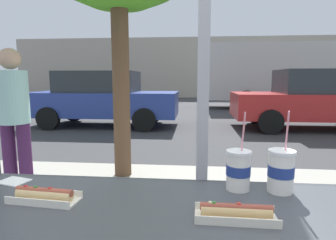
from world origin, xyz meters
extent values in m
plane|color=#38383A|center=(0.00, 8.00, 0.00)|extent=(60.00, 60.00, 0.00)
cube|color=#9E998E|center=(0.00, 1.60, 0.05)|extent=(16.00, 2.80, 0.10)
cube|color=#2A2C30|center=(0.00, 0.03, 0.96)|extent=(2.13, 0.02, 0.02)
cube|color=#9E9EA3|center=(0.00, 0.08, 1.68)|extent=(0.05, 0.08, 1.41)
cube|color=#A89E8E|center=(0.00, 20.94, 2.24)|extent=(28.00, 1.20, 4.49)
cylinder|color=silver|center=(0.30, -0.06, 1.05)|extent=(0.10, 0.10, 0.16)
cylinder|color=navy|center=(0.30, -0.06, 1.06)|extent=(0.10, 0.10, 0.04)
cylinder|color=black|center=(0.30, -0.06, 1.13)|extent=(0.09, 0.09, 0.01)
cylinder|color=white|center=(0.30, -0.06, 1.14)|extent=(0.10, 0.10, 0.01)
cylinder|color=pink|center=(0.32, -0.07, 1.20)|extent=(0.01, 0.05, 0.20)
cylinder|color=silver|center=(0.14, -0.05, 1.05)|extent=(0.09, 0.09, 0.15)
cylinder|color=navy|center=(0.14, -0.05, 1.06)|extent=(0.10, 0.10, 0.04)
cylinder|color=black|center=(0.14, -0.05, 1.12)|extent=(0.09, 0.09, 0.01)
cylinder|color=white|center=(0.14, -0.05, 1.13)|extent=(0.10, 0.10, 0.01)
cylinder|color=pink|center=(0.15, -0.06, 1.19)|extent=(0.01, 0.04, 0.20)
cube|color=beige|center=(0.10, -0.30, 0.98)|extent=(0.26, 0.10, 0.01)
cube|color=beige|center=(0.10, -0.35, 0.99)|extent=(0.26, 0.01, 0.03)
cube|color=beige|center=(0.10, -0.25, 0.99)|extent=(0.26, 0.01, 0.03)
cylinder|color=tan|center=(0.10, -0.30, 1.00)|extent=(0.22, 0.04, 0.04)
cylinder|color=brown|center=(0.10, -0.30, 1.01)|extent=(0.23, 0.03, 0.03)
cube|color=red|center=(0.11, -0.30, 1.02)|extent=(0.01, 0.01, 0.01)
cube|color=beige|center=(0.02, -0.30, 1.02)|extent=(0.01, 0.01, 0.01)
cube|color=#337A2D|center=(0.03, -0.30, 1.02)|extent=(0.01, 0.01, 0.01)
cube|color=silver|center=(-0.58, -0.23, 0.98)|extent=(0.26, 0.12, 0.01)
cube|color=silver|center=(-0.58, -0.28, 0.99)|extent=(0.25, 0.03, 0.03)
cube|color=silver|center=(-0.57, -0.19, 0.99)|extent=(0.25, 0.03, 0.03)
cylinder|color=#DBB77A|center=(-0.58, -0.23, 1.00)|extent=(0.22, 0.06, 0.04)
cylinder|color=#9E4733|center=(-0.58, -0.23, 1.01)|extent=(0.22, 0.05, 0.03)
cube|color=red|center=(-0.65, -0.23, 1.02)|extent=(0.01, 0.01, 0.01)
cube|color=red|center=(-0.55, -0.23, 1.02)|extent=(0.01, 0.01, 0.01)
cube|color=#337A2D|center=(-0.61, -0.23, 1.02)|extent=(0.01, 0.01, 0.01)
cube|color=white|center=(-0.81, -0.06, 0.98)|extent=(0.14, 0.12, 0.00)
cube|color=#283D93|center=(-2.73, 7.11, 0.67)|extent=(4.37, 1.70, 0.71)
cube|color=#282D33|center=(-2.89, 7.11, 1.33)|extent=(2.27, 1.50, 0.61)
cylinder|color=black|center=(-1.38, 7.96, 0.32)|extent=(0.64, 0.18, 0.64)
cylinder|color=black|center=(-1.38, 6.25, 0.32)|extent=(0.64, 0.18, 0.64)
cylinder|color=black|center=(-4.09, 7.96, 0.32)|extent=(0.64, 0.18, 0.64)
cylinder|color=black|center=(-4.09, 6.25, 0.32)|extent=(0.64, 0.18, 0.64)
cube|color=red|center=(3.28, 7.11, 0.67)|extent=(4.36, 1.80, 0.70)
cube|color=#282D33|center=(3.47, 7.11, 1.35)|extent=(2.27, 1.59, 0.66)
cylinder|color=black|center=(1.92, 8.01, 0.32)|extent=(0.64, 0.18, 0.64)
cylinder|color=black|center=(1.92, 6.20, 0.32)|extent=(0.64, 0.18, 0.64)
cube|color=beige|center=(3.36, 12.91, 1.74)|extent=(5.57, 2.20, 2.58)
cylinder|color=black|center=(6.94, 13.96, 0.45)|extent=(0.90, 0.24, 0.90)
cylinder|color=black|center=(2.29, 14.01, 0.45)|extent=(0.90, 0.24, 0.90)
cylinder|color=black|center=(2.29, 11.81, 0.45)|extent=(0.90, 0.24, 0.90)
cylinder|color=#421E47|center=(-2.05, 1.66, 0.52)|extent=(0.14, 0.14, 0.84)
cylinder|color=#421E47|center=(-1.87, 1.66, 0.52)|extent=(0.14, 0.14, 0.84)
cylinder|color=#98CAC6|center=(-1.96, 1.66, 1.22)|extent=(0.32, 0.32, 0.56)
sphere|color=tan|center=(-1.96, 1.66, 1.62)|extent=(0.22, 0.22, 0.22)
cylinder|color=brown|center=(-1.01, 2.52, 1.47)|extent=(0.23, 0.23, 2.74)
camera|label=1|loc=(-0.04, -1.16, 1.42)|focal=30.16mm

